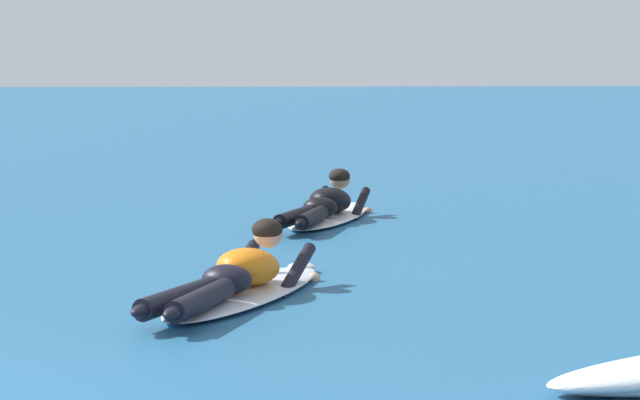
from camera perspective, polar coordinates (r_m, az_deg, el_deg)
ground_plane at (r=15.47m, az=-12.78°, el=0.07°), size 120.00×120.00×0.00m
surfer_near at (r=8.78m, az=-3.51°, el=-3.51°), size 1.43×2.52×0.55m
surfer_far at (r=12.89m, az=0.28°, el=-0.36°), size 1.22×2.46×0.54m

